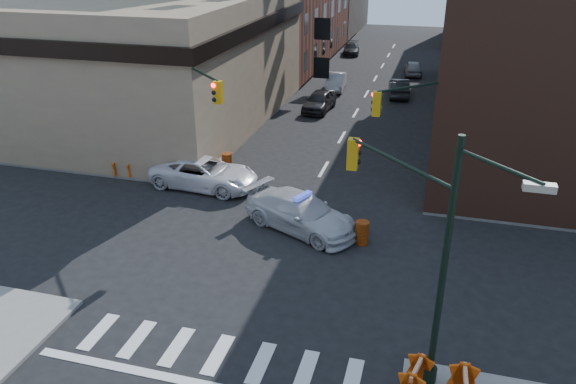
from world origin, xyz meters
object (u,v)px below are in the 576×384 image
Objects in this scene: police_car at (301,213)px; barricade_se_a at (416,377)px; parked_car_enear at (399,88)px; barricade_nw_a at (203,167)px; pickup at (204,173)px; pedestrian_b at (139,142)px; barrel_road at (362,233)px; pedestrian_a at (206,145)px; parked_car_wnear at (319,101)px; parked_car_wfar at (336,82)px; barrel_bank at (227,162)px.

barricade_se_a is at bearing -122.86° from police_car.
police_car is at bearing 46.36° from barricade_se_a.
barricade_nw_a is at bearing 58.44° from parked_car_enear.
pickup is 23.77m from parked_car_enear.
pedestrian_b is at bearing 151.10° from barricade_nw_a.
barrel_road is at bearing 32.54° from barricade_se_a.
pedestrian_a reaches higher than barrel_road.
barricade_se_a is 19.03m from barricade_nw_a.
barricade_nw_a is at bearing 56.59° from barricade_se_a.
pedestrian_b is at bearing -117.64° from parked_car_wnear.
parked_car_wfar is 19.84m from pedestrian_a.
police_car reaches higher than barrel_bank.
parked_car_wnear is 4.10× the size of barricade_nw_a.
barricade_nw_a is (-1.00, -1.27, 0.06)m from barrel_bank.
pickup is 1.56m from barricade_nw_a.
parked_car_wnear is 13.72m from barrel_bank.
pedestrian_a is (-4.26, -12.57, 0.30)m from parked_car_wnear.
police_car reaches higher than parked_car_wfar.
parked_car_wfar reaches higher than barricade_nw_a.
parked_car_wfar is at bearing 68.63° from barricade_nw_a.
parked_car_wnear is 1.01× the size of parked_car_enear.
barrel_road is at bearing -108.91° from pickup.
pedestrian_a is (-1.37, 3.54, 0.27)m from pickup.
police_car is at bearing -42.68° from pedestrian_b.
parked_car_wnear reaches higher than barrel_road.
barricade_se_a is (2.92, -8.64, 0.07)m from barrel_road.
police_car is 3.09× the size of pedestrian_a.
parked_car_enear reaches higher than barricade_se_a.
police_car reaches higher than barrel_road.
pickup reaches higher than parked_car_wfar.
barricade_nw_a is at bearing -128.21° from barrel_bank.
parked_car_wnear is at bearing 101.18° from pedestrian_a.
parked_car_enear is 2.44× the size of pedestrian_a.
pickup is at bearing 57.95° from barricade_se_a.
pedestrian_b is (-8.43, -13.26, 0.34)m from parked_car_wnear.
parked_car_wfar is at bearing 94.82° from parked_car_wnear.
barrel_bank is at bearing 51.85° from barricade_se_a.
parked_car_wfar is 3.55× the size of barricade_se_a.
police_car is 5.16× the size of barricade_nw_a.
barricade_se_a reaches higher than barrel_bank.
pickup is at bearing -95.40° from parked_car_wnear.
pedestrian_a is 1.72× the size of barrel_road.
parked_car_enear is 4.46× the size of barrel_bank.
parked_car_wfar is at bearing -2.98° from pickup.
police_car is 10.99m from barricade_se_a.
barricade_se_a is at bearing -131.72° from pickup.
barrel_bank is at bearing -96.12° from parked_car_wnear.
barrel_road is 9.12m from barricade_se_a.
pickup is 1.34× the size of parked_car_wfar.
pedestrian_b is 5.08m from barricade_nw_a.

